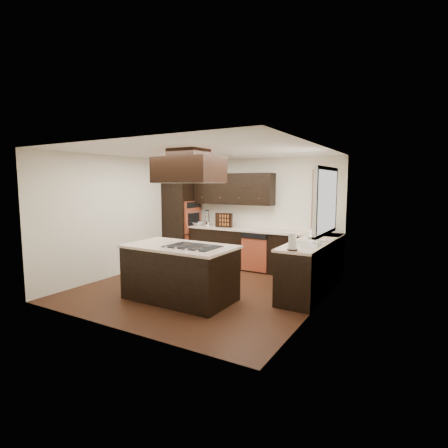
{
  "coord_description": "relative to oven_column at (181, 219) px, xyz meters",
  "views": [
    {
      "loc": [
        3.5,
        -5.26,
        1.95
      ],
      "look_at": [
        0.1,
        0.6,
        1.15
      ],
      "focal_mm": 28.0,
      "sensor_mm": 36.0,
      "label": 1
    }
  ],
  "objects": [
    {
      "name": "floor",
      "position": [
        1.78,
        -1.71,
        -1.07
      ],
      "size": [
        4.2,
        4.2,
        0.02
      ],
      "primitive_type": "cube",
      "color": "#502A17",
      "rests_on": "ground"
    },
    {
      "name": "ceiling",
      "position": [
        1.78,
        -1.71,
        1.45
      ],
      "size": [
        4.2,
        4.2,
        0.02
      ],
      "primitive_type": "cube",
      "color": "white",
      "rests_on": "ground"
    },
    {
      "name": "wall_back",
      "position": [
        1.78,
        0.4,
        0.19
      ],
      "size": [
        4.2,
        0.02,
        2.5
      ],
      "primitive_type": "cube",
      "color": "white",
      "rests_on": "ground"
    },
    {
      "name": "wall_front",
      "position": [
        1.78,
        -3.81,
        0.19
      ],
      "size": [
        4.2,
        0.02,
        2.5
      ],
      "primitive_type": "cube",
      "color": "white",
      "rests_on": "ground"
    },
    {
      "name": "wall_left",
      "position": [
        -0.33,
        -1.71,
        0.19
      ],
      "size": [
        0.02,
        4.2,
        2.5
      ],
      "primitive_type": "cube",
      "color": "white",
      "rests_on": "ground"
    },
    {
      "name": "wall_right",
      "position": [
        3.88,
        -1.71,
        0.19
      ],
      "size": [
        0.02,
        4.2,
        2.5
      ],
      "primitive_type": "cube",
      "color": "white",
      "rests_on": "ground"
    },
    {
      "name": "oven_column",
      "position": [
        0.0,
        0.0,
        0.0
      ],
      "size": [
        0.65,
        0.75,
        2.12
      ],
      "primitive_type": "cube",
      "color": "black",
      "rests_on": "floor"
    },
    {
      "name": "wall_oven_face",
      "position": [
        0.35,
        0.0,
        0.06
      ],
      "size": [
        0.05,
        0.62,
        0.78
      ],
      "primitive_type": "cube",
      "color": "#B74C2E",
      "rests_on": "oven_column"
    },
    {
      "name": "base_cabinets_back",
      "position": [
        1.81,
        0.09,
        -0.62
      ],
      "size": [
        2.93,
        0.6,
        0.88
      ],
      "primitive_type": "cube",
      "color": "black",
      "rests_on": "floor"
    },
    {
      "name": "base_cabinets_right",
      "position": [
        3.58,
        -0.8,
        -0.62
      ],
      "size": [
        0.6,
        2.4,
        0.88
      ],
      "primitive_type": "cube",
      "color": "black",
      "rests_on": "floor"
    },
    {
      "name": "countertop_back",
      "position": [
        1.81,
        0.08,
        -0.16
      ],
      "size": [
        2.93,
        0.63,
        0.04
      ],
      "primitive_type": "cube",
      "color": "beige",
      "rests_on": "base_cabinets_back"
    },
    {
      "name": "countertop_right",
      "position": [
        3.56,
        -0.8,
        -0.16
      ],
      "size": [
        0.63,
        2.4,
        0.04
      ],
      "primitive_type": "cube",
      "color": "beige",
      "rests_on": "base_cabinets_right"
    },
    {
      "name": "upper_cabinets",
      "position": [
        1.34,
        0.23,
        0.75
      ],
      "size": [
        2.0,
        0.34,
        0.72
      ],
      "primitive_type": "cube",
      "color": "black",
      "rests_on": "wall_back"
    },
    {
      "name": "dishwasher_front",
      "position": [
        2.1,
        -0.2,
        -0.66
      ],
      "size": [
        0.6,
        0.05,
        0.72
      ],
      "primitive_type": "cube",
      "color": "#B74C2E",
      "rests_on": "floor"
    },
    {
      "name": "window_frame",
      "position": [
        3.85,
        -1.16,
        0.59
      ],
      "size": [
        0.06,
        1.32,
        1.12
      ],
      "primitive_type": "cube",
      "color": "white",
      "rests_on": "wall_right"
    },
    {
      "name": "window_pane",
      "position": [
        3.87,
        -1.16,
        0.59
      ],
      "size": [
        0.0,
        1.2,
        1.0
      ],
      "primitive_type": "cube",
      "color": "white",
      "rests_on": "wall_right"
    },
    {
      "name": "curtain_left",
      "position": [
        3.79,
        -1.57,
        0.64
      ],
      "size": [
        0.02,
        0.34,
        0.9
      ],
      "primitive_type": "cube",
      "color": "beige",
      "rests_on": "wall_right"
    },
    {
      "name": "curtain_right",
      "position": [
        3.79,
        -0.74,
        0.64
      ],
      "size": [
        0.02,
        0.34,
        0.9
      ],
      "primitive_type": "cube",
      "color": "beige",
      "rests_on": "wall_right"
    },
    {
      "name": "sink_rim",
      "position": [
        3.58,
        -1.16,
        -0.14
      ],
      "size": [
        0.52,
        0.84,
        0.01
      ],
      "primitive_type": "cube",
      "color": "silver",
      "rests_on": "countertop_right"
    },
    {
      "name": "island",
      "position": [
        1.77,
        -2.4,
        -0.62
      ],
      "size": [
        1.79,
        0.99,
        0.88
      ],
      "primitive_type": "cube",
      "rotation": [
        0.0,
        0.0,
        -0.01
      ],
      "color": "black",
      "rests_on": "floor"
    },
    {
      "name": "island_top",
      "position": [
        1.77,
        -2.4,
        -0.16
      ],
      "size": [
        1.85,
        1.05,
        0.04
      ],
      "primitive_type": "cube",
      "rotation": [
        0.0,
        0.0,
        -0.01
      ],
      "color": "beige",
      "rests_on": "island"
    },
    {
      "name": "cooktop",
      "position": [
        2.04,
        -2.4,
        -0.13
      ],
      "size": [
        0.85,
        0.57,
        0.01
      ],
      "primitive_type": "cube",
      "rotation": [
        0.0,
        0.0,
        -0.01
      ],
      "color": "black",
      "rests_on": "island_top"
    },
    {
      "name": "range_hood",
      "position": [
        1.88,
        -2.25,
        1.1
      ],
      "size": [
        1.05,
        0.72,
        0.42
      ],
      "primitive_type": "cube",
      "color": "black",
      "rests_on": "ceiling"
    },
    {
      "name": "hood_duct",
      "position": [
        1.88,
        -2.25,
        1.38
      ],
      "size": [
        0.55,
        0.5,
        0.13
      ],
      "primitive_type": "cube",
      "color": "black",
      "rests_on": "ceiling"
    },
    {
      "name": "blender_base",
      "position": [
        0.72,
        0.07,
        -0.09
      ],
      "size": [
        0.15,
        0.15,
        0.1
      ],
      "primitive_type": "cylinder",
      "color": "silver",
      "rests_on": "countertop_back"
    },
    {
      "name": "blender_pitcher",
      "position": [
        0.72,
        0.07,
        0.09
      ],
      "size": [
        0.13,
        0.13,
        0.26
      ],
      "primitive_type": "cone",
      "color": "silver",
      "rests_on": "blender_base"
    },
    {
      "name": "spice_rack",
      "position": [
        1.2,
        0.05,
        0.03
      ],
      "size": [
        0.41,
        0.18,
        0.33
      ],
      "primitive_type": "cube",
      "rotation": [
        0.0,
        0.0,
        0.22
      ],
      "color": "black",
      "rests_on": "countertop_back"
    },
    {
      "name": "mixing_bowl",
      "position": [
        0.48,
        0.05,
        -0.1
      ],
      "size": [
        0.35,
        0.35,
        0.07
      ],
      "primitive_type": "imported",
      "rotation": [
        0.0,
        0.0,
        -0.18
      ],
      "color": "white",
      "rests_on": "countertop_back"
    },
    {
      "name": "soap_bottle",
      "position": [
        3.5,
        -0.74,
        -0.04
      ],
      "size": [
        0.1,
        0.1,
        0.19
      ],
      "primitive_type": "imported",
      "rotation": [
        0.0,
        0.0,
        -0.16
      ],
      "color": "white",
      "rests_on": "countertop_right"
    },
    {
      "name": "paper_towel",
      "position": [
        3.54,
        -1.89,
        -0.01
      ],
      "size": [
        0.15,
        0.15,
        0.27
      ],
      "primitive_type": "cylinder",
      "rotation": [
        0.0,
        0.0,
        0.23
      ],
      "color": "white",
      "rests_on": "countertop_right"
    }
  ]
}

